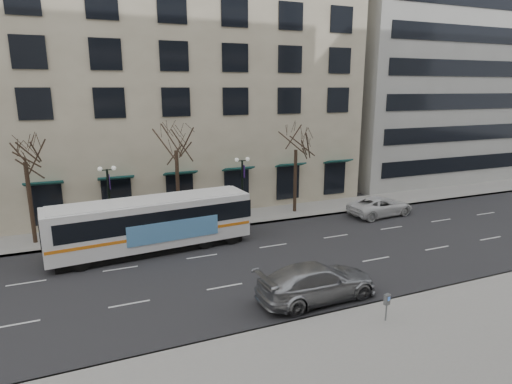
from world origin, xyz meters
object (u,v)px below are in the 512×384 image
lamp_post_right (242,186)px  silver_car (317,282)px  tree_far_right (296,138)px  pay_station (387,302)px  tree_far_left (23,147)px  city_bus (153,223)px  white_pickup (380,206)px  lamp_post_left (109,198)px  tree_far_mid (176,138)px

lamp_post_right → silver_car: size_ratio=0.82×
tree_far_right → lamp_post_right: bearing=-173.1°
silver_car → pay_station: bearing=-155.0°
tree_far_left → silver_car: tree_far_left is taller
lamp_post_right → pay_station: bearing=-87.9°
tree_far_right → city_bus: bearing=-161.3°
tree_far_left → city_bus: tree_far_left is taller
white_pickup → pay_station: (-10.74, -14.06, 0.30)m
tree_far_left → white_pickup: 27.22m
city_bus → silver_car: bearing=-61.5°
tree_far_left → pay_station: 24.07m
lamp_post_left → white_pickup: size_ratio=0.91×
lamp_post_right → tree_far_left: bearing=177.7°
city_bus → white_pickup: (18.99, 0.90, -1.13)m
city_bus → white_pickup: city_bus is taller
tree_far_mid → city_bus: bearing=-121.6°
tree_far_left → tree_far_mid: 10.00m
lamp_post_left → city_bus: lamp_post_left is taller
lamp_post_left → lamp_post_right: same height
tree_far_left → tree_far_right: tree_far_left is taller
tree_far_left → lamp_post_right: (15.01, -0.60, -3.75)m
tree_far_left → city_bus: (7.37, -4.28, -4.77)m
tree_far_left → tree_far_mid: tree_far_mid is taller
lamp_post_left → silver_car: lamp_post_left is taller
silver_car → pay_station: silver_car is taller
white_pickup → tree_far_left: bearing=78.5°
tree_far_right → white_pickup: size_ratio=1.42×
silver_car → tree_far_right: bearing=-25.5°
tree_far_mid → lamp_post_right: tree_far_mid is taller
lamp_post_left → silver_car: (8.91, -13.56, -2.02)m
tree_far_left → lamp_post_left: size_ratio=1.60×
lamp_post_right → white_pickup: lamp_post_right is taller
city_bus → silver_car: 11.90m
silver_car → lamp_post_right: bearing=-6.9°
silver_car → pay_station: 3.69m
white_pickup → pay_station: white_pickup is taller
tree_far_right → white_pickup: bearing=-28.0°
silver_car → white_pickup: bearing=-51.4°
tree_far_mid → tree_far_right: tree_far_mid is taller
tree_far_left → tree_far_right: (20.00, 0.00, -0.28)m
tree_far_left → pay_station: bearing=-48.2°
tree_far_left → silver_car: size_ratio=1.31×
tree_far_left → tree_far_mid: (10.00, 0.00, 0.21)m
city_bus → lamp_post_left: bearing=117.6°
tree_far_mid → lamp_post_right: (5.01, -0.60, -3.96)m
lamp_post_left → white_pickup: bearing=-7.4°
silver_car → white_pickup: 16.46m
tree_far_right → lamp_post_right: (-4.99, -0.60, -3.48)m
silver_car → white_pickup: size_ratio=1.12×
tree_far_mid → lamp_post_left: tree_far_mid is taller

